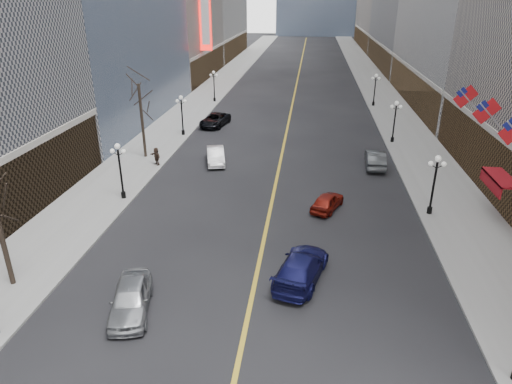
% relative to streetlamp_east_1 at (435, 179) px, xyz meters
% --- Properties ---
extents(sidewalk_east, '(6.00, 230.00, 0.15)m').
position_rel_streetlamp_east_1_xyz_m(sidewalk_east, '(2.20, 40.00, -2.83)').
color(sidewalk_east, gray).
rests_on(sidewalk_east, ground).
extents(sidewalk_west, '(6.00, 230.00, 0.15)m').
position_rel_streetlamp_east_1_xyz_m(sidewalk_west, '(-25.80, 40.00, -2.83)').
color(sidewalk_west, gray).
rests_on(sidewalk_west, ground).
extents(lane_line, '(0.25, 200.00, 0.02)m').
position_rel_streetlamp_east_1_xyz_m(lane_line, '(-11.80, 50.00, -2.89)').
color(lane_line, gold).
rests_on(lane_line, ground).
extents(streetlamp_east_1, '(1.26, 0.44, 4.52)m').
position_rel_streetlamp_east_1_xyz_m(streetlamp_east_1, '(0.00, 0.00, 0.00)').
color(streetlamp_east_1, black).
rests_on(streetlamp_east_1, sidewalk_east).
extents(streetlamp_east_2, '(1.26, 0.44, 4.52)m').
position_rel_streetlamp_east_1_xyz_m(streetlamp_east_2, '(0.00, 18.00, 0.00)').
color(streetlamp_east_2, black).
rests_on(streetlamp_east_2, sidewalk_east).
extents(streetlamp_east_3, '(1.26, 0.44, 4.52)m').
position_rel_streetlamp_east_1_xyz_m(streetlamp_east_3, '(0.00, 36.00, 0.00)').
color(streetlamp_east_3, black).
rests_on(streetlamp_east_3, sidewalk_east).
extents(streetlamp_west_1, '(1.26, 0.44, 4.52)m').
position_rel_streetlamp_east_1_xyz_m(streetlamp_west_1, '(-23.60, 0.00, 0.00)').
color(streetlamp_west_1, black).
rests_on(streetlamp_west_1, sidewalk_west).
extents(streetlamp_west_2, '(1.26, 0.44, 4.52)m').
position_rel_streetlamp_east_1_xyz_m(streetlamp_west_2, '(-23.60, 18.00, 0.00)').
color(streetlamp_west_2, black).
rests_on(streetlamp_west_2, sidewalk_west).
extents(streetlamp_west_3, '(1.26, 0.44, 4.52)m').
position_rel_streetlamp_east_1_xyz_m(streetlamp_west_3, '(-23.60, 36.00, 0.00)').
color(streetlamp_west_3, black).
rests_on(streetlamp_west_3, sidewalk_west).
extents(flag_4, '(2.87, 0.12, 2.87)m').
position_rel_streetlamp_east_1_xyz_m(flag_4, '(3.51, 2.00, 4.39)').
color(flag_4, '#B2B2B7').
rests_on(flag_4, ground).
extents(flag_5, '(2.87, 0.12, 2.87)m').
position_rel_streetlamp_east_1_xyz_m(flag_5, '(3.51, 7.00, 4.39)').
color(flag_5, '#B2B2B7').
rests_on(flag_5, ground).
extents(awning_c, '(1.40, 4.00, 0.93)m').
position_rel_streetlamp_east_1_xyz_m(awning_c, '(4.30, -0.00, 0.18)').
color(awning_c, maroon).
rests_on(awning_c, ground).
extents(theatre_marquee, '(2.00, 0.55, 12.00)m').
position_rel_streetlamp_east_1_xyz_m(theatre_marquee, '(-27.68, 50.00, 9.10)').
color(theatre_marquee, red).
rests_on(theatre_marquee, ground).
extents(tree_west_far, '(3.60, 3.60, 7.92)m').
position_rel_streetlamp_east_1_xyz_m(tree_west_far, '(-25.30, 10.00, 3.34)').
color(tree_west_far, '#2D231C').
rests_on(tree_west_far, sidewalk_west).
extents(car_nb_near, '(2.94, 5.06, 1.62)m').
position_rel_streetlamp_east_1_xyz_m(car_nb_near, '(-17.81, -13.42, -2.09)').
color(car_nb_near, '#9EA2A5').
rests_on(car_nb_near, ground).
extents(car_nb_mid, '(2.66, 4.84, 1.51)m').
position_rel_streetlamp_east_1_xyz_m(car_nb_mid, '(-18.00, 9.30, -2.15)').
color(car_nb_mid, silver).
rests_on(car_nb_mid, ground).
extents(car_nb_far, '(3.48, 5.91, 1.54)m').
position_rel_streetlamp_east_1_xyz_m(car_nb_far, '(-20.80, 22.67, -2.13)').
color(car_nb_far, black).
rests_on(car_nb_far, ground).
extents(car_sb_near, '(3.56, 5.96, 1.62)m').
position_rel_streetlamp_east_1_xyz_m(car_sb_near, '(-9.23, -9.48, -2.09)').
color(car_sb_near, '#131347').
rests_on(car_sb_near, ground).
extents(car_sb_mid, '(2.93, 4.17, 1.32)m').
position_rel_streetlamp_east_1_xyz_m(car_sb_mid, '(-7.51, 0.09, -2.24)').
color(car_sb_mid, maroon).
rests_on(car_sb_mid, ground).
extents(car_sb_far, '(1.91, 4.93, 1.60)m').
position_rel_streetlamp_east_1_xyz_m(car_sb_far, '(-2.80, 10.04, -2.10)').
color(car_sb_far, '#424649').
rests_on(car_sb_far, ground).
extents(ped_west_far, '(1.48, 1.38, 1.70)m').
position_rel_streetlamp_east_1_xyz_m(ped_west_far, '(-23.40, 7.78, -1.90)').
color(ped_west_far, '#34261D').
rests_on(ped_west_far, sidewalk_west).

